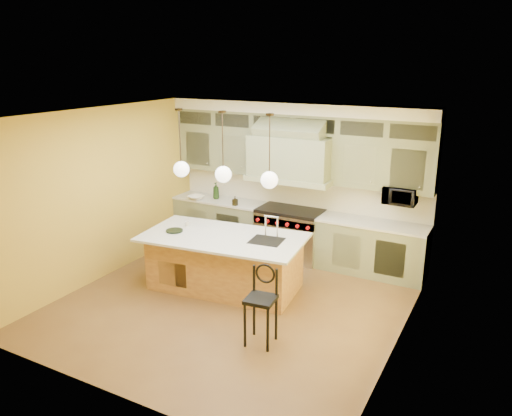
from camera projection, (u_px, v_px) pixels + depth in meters
The scene contains 18 objects.
floor at pixel (232, 304), 7.73m from camera, with size 5.00×5.00×0.00m, color brown.
ceiling at pixel (229, 115), 6.89m from camera, with size 5.00×5.00×0.00m, color white.
wall_back at pixel (299, 180), 9.42m from camera, with size 5.00×5.00×0.00m, color gold.
wall_front at pixel (108, 278), 5.20m from camera, with size 5.00×5.00×0.00m, color gold.
wall_left at pixel (104, 194), 8.44m from camera, with size 5.00×5.00×0.00m, color gold.
wall_right at pixel (404, 243), 6.18m from camera, with size 5.00×5.00×0.00m, color gold.
back_cabinetry at pixel (293, 184), 9.20m from camera, with size 5.00×0.77×2.90m.
range at pixel (290, 233), 9.40m from camera, with size 1.20×0.74×0.96m.
kitchen_island at pixel (225, 261), 8.15m from camera, with size 2.73×1.65×1.35m.
counter_stool at pixel (262, 301), 6.52m from camera, with size 0.41×0.41×1.07m.
microwave at pixel (400, 195), 8.33m from camera, with size 0.54×0.37×0.30m, color black.
oil_bottle_a at pixel (216, 191), 9.97m from camera, with size 0.13×0.13×0.33m, color black.
oil_bottle_b at pixel (235, 201), 9.54m from camera, with size 0.08×0.08×0.18m, color black.
fruit_bowl at pixel (196, 198), 9.97m from camera, with size 0.31×0.31×0.08m, color white.
cup at pixel (187, 224), 8.45m from camera, with size 0.09×0.09×0.08m, color silver.
pendant_left at pixel (181, 167), 8.09m from camera, with size 0.26×0.26×1.11m.
pendant_center at pixel (223, 173), 7.73m from camera, with size 0.26×0.26×1.11m.
pendant_right at pixel (269, 178), 7.37m from camera, with size 0.26×0.26×1.11m.
Camera 1 is at (3.61, -5.98, 3.65)m, focal length 35.00 mm.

